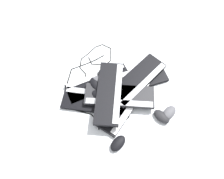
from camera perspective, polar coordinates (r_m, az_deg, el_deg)
The scene contains 17 objects.
ground_plane at distance 1.44m, azimuth 1.37°, elevation -1.90°, with size 3.20×3.20×0.00m, color silver.
keyboard_0 at distance 1.49m, azimuth 5.94°, elevation 2.56°, with size 0.46×0.32×0.03m.
keyboard_1 at distance 1.48m, azimuth -3.49°, elevation 1.72°, with size 0.46×0.28×0.03m.
keyboard_2 at distance 1.41m, azimuth -4.02°, elevation -3.07°, with size 0.40×0.44×0.03m.
keyboard_3 at distance 1.40m, azimuth 3.09°, elevation -3.66°, with size 0.46×0.25×0.03m.
keyboard_4 at distance 1.39m, azimuth 1.98°, elevation -1.72°, with size 0.41×0.42×0.03m.
keyboard_5 at distance 1.46m, azimuth 6.72°, elevation 2.57°, with size 0.45×0.18×0.03m.
keyboard_6 at distance 1.37m, azimuth -0.67°, elevation -0.79°, with size 0.43×0.41×0.03m.
mouse_0 at distance 1.42m, azimuth 14.68°, elevation -5.88°, with size 0.11×0.07×0.04m, color #4C4C51.
mouse_1 at distance 1.45m, azimuth -3.46°, elevation 2.51°, with size 0.11×0.07×0.04m, color #4C4C51.
mouse_2 at distance 1.39m, azimuth -3.32°, elevation -1.62°, with size 0.11×0.07×0.04m, color black.
mouse_3 at distance 1.31m, azimuth 1.56°, elevation -13.87°, with size 0.11×0.07×0.04m, color black.
mouse_4 at distance 1.48m, azimuth -2.20°, elevation 4.52°, with size 0.11×0.07×0.04m, color black.
mouse_5 at distance 1.43m, azimuth -4.28°, elevation 1.43°, with size 0.11×0.07×0.04m, color black.
mouse_6 at distance 1.39m, azimuth 12.82°, elevation -6.91°, with size 0.11×0.07×0.04m, color black.
cable_0 at distance 1.48m, azimuth -8.01°, elevation 0.61°, with size 0.42×0.47×0.01m.
cable_1 at distance 1.60m, azimuth -4.55°, elevation 7.69°, with size 0.36×0.23×0.01m.
Camera 1 is at (-0.47, -0.45, 1.28)m, focal length 35.00 mm.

